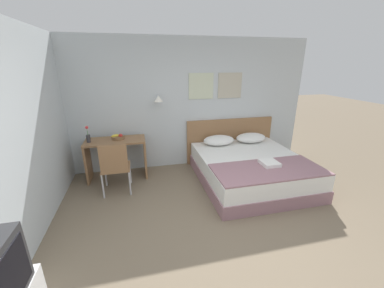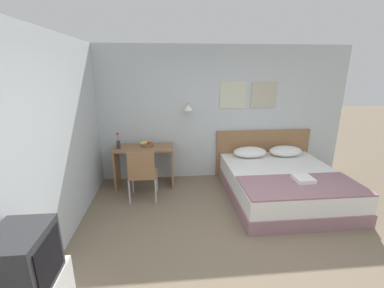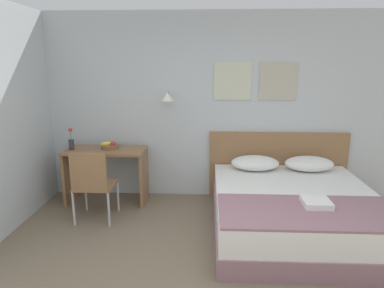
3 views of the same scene
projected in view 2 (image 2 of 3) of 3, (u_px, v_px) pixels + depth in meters
The scene contains 14 objects.
ground_plane at pixel (250, 259), 3.09m from camera, with size 24.00×24.00×0.00m, color #756651.
wall_back at pixel (215, 114), 5.17m from camera, with size 5.39×0.31×2.65m.
wall_left at pixel (14, 172), 2.29m from camera, with size 0.06×5.55×2.65m.
bed at pixel (283, 184), 4.51m from camera, with size 1.87×2.07×0.51m.
headboard at pixel (262, 152), 5.45m from camera, with size 1.99×0.06×0.98m.
pillow_left at pixel (250, 152), 5.11m from camera, with size 0.66×0.42×0.20m.
pillow_right at pixel (285, 151), 5.18m from camera, with size 0.66×0.42×0.20m.
throw_blanket at pixel (302, 186), 3.86m from camera, with size 1.81×0.83×0.02m.
folded_towel_near_foot at pixel (303, 179), 3.99m from camera, with size 0.28×0.30×0.06m.
desk at pixel (144, 159), 4.93m from camera, with size 1.11×0.52×0.78m.
desk_chair at pixel (142, 172), 4.32m from camera, with size 0.48×0.48×0.93m.
fruit_bowl at pixel (147, 144), 4.89m from camera, with size 0.25×0.24×0.11m.
flower_vase at pixel (118, 143), 4.75m from camera, with size 0.07×0.07×0.31m.
television at pixel (22, 261), 1.92m from camera, with size 0.40×0.50×0.49m.
Camera 2 is at (-0.94, -2.49, 2.22)m, focal length 24.00 mm.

